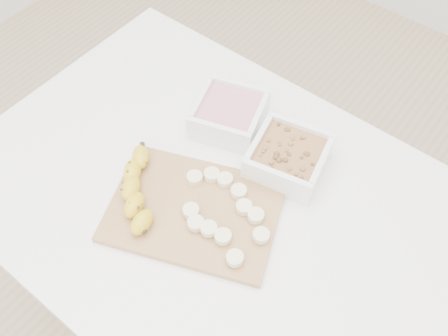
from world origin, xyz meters
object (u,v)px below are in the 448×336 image
Objects in this scene: bowl_granola at (288,157)px; banana at (138,190)px; table at (215,220)px; bowl_yogurt at (229,114)px; cutting_board at (194,211)px.

bowl_granola is 0.87× the size of banana.
bowl_granola is (0.07, 0.14, 0.13)m from table.
bowl_yogurt is 0.23m from cutting_board.
table is at bearing -116.88° from bowl_granola.
bowl_yogurt reaches higher than banana.
table is 5.15× the size of banana.
bowl_yogurt is 0.26m from banana.
banana is (-0.10, -0.04, 0.02)m from cutting_board.
cutting_board is at bearing -96.72° from table.
table is 0.19m from banana.
cutting_board is 1.62× the size of banana.
bowl_granola is 0.30m from banana.
table is 0.22m from bowl_yogurt.
bowl_yogurt is 0.55× the size of cutting_board.
banana reaches higher than cutting_board.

